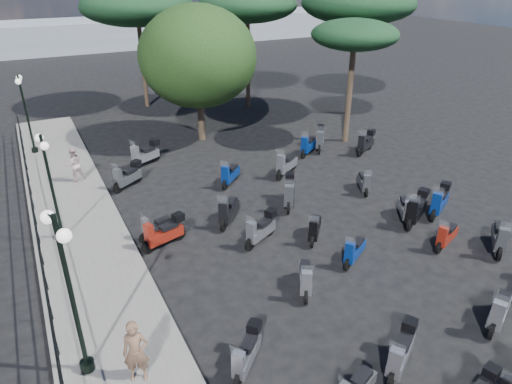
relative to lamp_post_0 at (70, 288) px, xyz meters
name	(u,v)px	position (x,y,z in m)	size (l,w,h in m)	color
ground	(294,239)	(7.26, 2.77, -2.48)	(120.00, 120.00, 0.00)	black
sidewalk	(83,242)	(0.76, 5.77, -2.40)	(3.00, 30.00, 0.15)	#63615F
railing	(37,234)	(-0.54, 5.57, -1.58)	(0.04, 26.04, 1.10)	black
lamp_post_0	(70,288)	(0.00, 0.00, 0.00)	(0.49, 1.18, 4.08)	black
lamp_post_1	(51,182)	(0.18, 6.25, -0.22)	(0.34, 1.09, 3.71)	black
lamp_post_2	(25,109)	(-0.06, 15.34, -0.15)	(0.34, 1.13, 3.82)	black
woman	(136,352)	(1.00, -0.79, -1.54)	(0.57, 0.38, 1.57)	brown
pedestrian_far	(74,164)	(1.28, 10.89, -1.58)	(0.73, 0.57, 1.50)	#C7ABAF
scooter_1	(246,354)	(3.31, -1.54, -2.02)	(1.21, 1.18, 1.23)	black
scooter_2	(305,278)	(6.08, 0.24, -2.03)	(0.95, 1.43, 1.28)	black
scooter_3	(164,233)	(3.18, 4.38, -1.97)	(1.65, 0.73, 1.34)	black
scooter_4	(157,228)	(3.13, 4.97, -2.06)	(1.48, 0.62, 1.20)	black
scooter_5	(128,176)	(3.18, 9.49, -1.97)	(1.47, 1.09, 1.34)	black
scooter_7	(401,353)	(6.47, -3.17, -1.98)	(1.49, 1.02, 1.32)	black
scooter_8	(315,229)	(7.87, 2.44, -2.06)	(1.08, 1.21, 1.22)	black
scooter_9	(261,230)	(6.16, 3.12, -1.98)	(1.53, 0.93, 1.31)	black
scooter_10	(228,211)	(5.72, 4.81, -2.00)	(1.26, 1.36, 1.39)	black
scooter_11	(145,154)	(4.49, 11.51, -1.94)	(1.66, 1.03, 1.43)	black
scooter_12	(499,311)	(9.75, -3.26, -2.00)	(1.60, 0.93, 1.38)	black
scooter_14	(354,251)	(8.23, 0.74, -2.06)	(1.34, 0.87, 1.20)	black
scooter_15	(289,193)	(8.38, 4.97, -1.94)	(1.14, 1.60, 1.44)	black
scooter_16	(286,165)	(9.75, 7.49, -1.97)	(1.61, 1.10, 1.46)	black
scooter_17	(230,175)	(7.13, 7.77, -2.02)	(1.28, 1.19, 1.31)	black
scooter_20	(499,238)	(12.86, -0.92, -1.99)	(1.41, 1.24, 1.41)	black
scooter_21	(440,202)	(13.03, 1.76, -1.94)	(1.63, 1.05, 1.42)	black
scooter_22	(364,182)	(11.77, 4.59, -2.07)	(0.83, 1.37, 1.19)	black
scooter_23	(308,146)	(12.00, 9.12, -2.01)	(1.47, 1.07, 1.36)	black
scooter_25	(446,236)	(11.50, 0.03, -2.06)	(1.45, 0.74, 1.21)	black
scooter_26	(417,209)	(11.79, 1.68, -1.93)	(1.66, 1.08, 1.46)	black
scooter_27	(405,209)	(11.60, 2.03, -2.04)	(1.00, 1.38, 1.28)	black
scooter_28	(320,139)	(12.93, 9.47, -1.93)	(1.22, 1.57, 1.45)	black
scooter_29	(366,143)	(14.70, 8.02, -1.96)	(1.57, 1.00, 1.37)	black
broadleaf_tree	(198,57)	(8.14, 13.62, 1.88)	(5.94, 5.94, 6.89)	#38281E
pine_0	(248,5)	(13.22, 18.20, 3.82)	(6.04, 6.04, 7.37)	#38281E
pine_1	(358,4)	(18.18, 13.88, 4.00)	(6.58, 6.58, 7.65)	#38281E
pine_2	(137,6)	(7.26, 21.42, 3.75)	(6.84, 6.84, 7.43)	#38281E
pine_3	(355,35)	(14.87, 9.88, 2.94)	(4.28, 4.28, 6.21)	#38281E
distant_hills	(82,35)	(7.26, 47.77, -0.98)	(70.00, 8.00, 3.00)	gray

